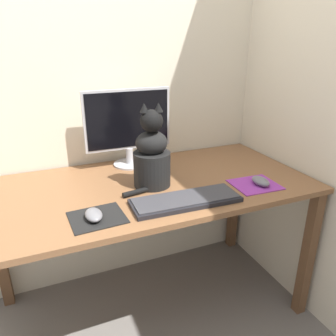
{
  "coord_description": "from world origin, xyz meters",
  "views": [
    {
      "loc": [
        -0.45,
        -1.3,
        1.34
      ],
      "look_at": [
        0.04,
        -0.12,
        0.84
      ],
      "focal_mm": 35.0,
      "sensor_mm": 36.0,
      "label": 1
    }
  ],
  "objects": [
    {
      "name": "ground_plane",
      "position": [
        0.0,
        0.0,
        0.0
      ],
      "size": [
        12.0,
        12.0,
        0.0
      ],
      "primitive_type": "plane",
      "color": "slate"
    },
    {
      "name": "wall_side_right",
      "position": [
        0.78,
        0.0,
        1.25
      ],
      "size": [
        0.04,
        7.0,
        2.5
      ],
      "rotation": [
        0.0,
        0.0,
        1.57
      ],
      "color": "beige",
      "rests_on": "ground_plane"
    },
    {
      "name": "keyboard",
      "position": [
        0.08,
        -0.23,
        0.73
      ],
      "size": [
        0.45,
        0.17,
        0.02
      ],
      "rotation": [
        0.0,
        0.0,
        -0.04
      ],
      "color": "black",
      "rests_on": "desk"
    },
    {
      "name": "computer_mouse_left",
      "position": [
        -0.29,
        -0.23,
        0.74
      ],
      "size": [
        0.06,
        0.1,
        0.03
      ],
      "color": "slate",
      "rests_on": "mousepad_left"
    },
    {
      "name": "wall_back",
      "position": [
        0.0,
        0.4,
        1.25
      ],
      "size": [
        7.0,
        0.04,
        2.5
      ],
      "color": "beige",
      "rests_on": "ground_plane"
    },
    {
      "name": "cat",
      "position": [
        0.01,
        -0.02,
        0.86
      ],
      "size": [
        0.26,
        0.19,
        0.38
      ],
      "rotation": [
        0.0,
        0.0,
        -0.18
      ],
      "color": "black",
      "rests_on": "desk"
    },
    {
      "name": "mousepad_right",
      "position": [
        0.44,
        -0.2,
        0.72
      ],
      "size": [
        0.21,
        0.19,
        0.0
      ],
      "rotation": [
        0.0,
        0.0,
        -0.05
      ],
      "color": "purple",
      "rests_on": "desk"
    },
    {
      "name": "monitor",
      "position": [
        -0.01,
        0.27,
        0.94
      ],
      "size": [
        0.44,
        0.17,
        0.39
      ],
      "color": "#B2B2B7",
      "rests_on": "desk"
    },
    {
      "name": "mousepad_left",
      "position": [
        -0.28,
        -0.22,
        0.72
      ],
      "size": [
        0.21,
        0.19,
        0.0
      ],
      "rotation": [
        0.0,
        0.0,
        0.06
      ],
      "color": "black",
      "rests_on": "desk"
    },
    {
      "name": "computer_mouse_right",
      "position": [
        0.46,
        -0.21,
        0.74
      ],
      "size": [
        0.06,
        0.1,
        0.03
      ],
      "color": "slate",
      "rests_on": "mousepad_right"
    },
    {
      "name": "desk",
      "position": [
        0.0,
        0.0,
        0.64
      ],
      "size": [
        1.49,
        0.73,
        0.72
      ],
      "color": "brown",
      "rests_on": "ground_plane"
    }
  ]
}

